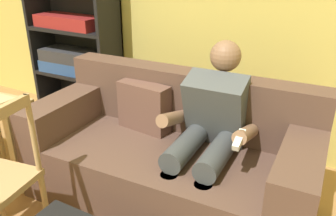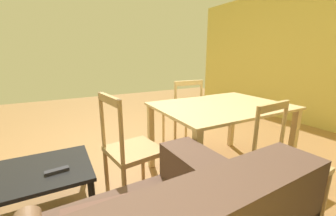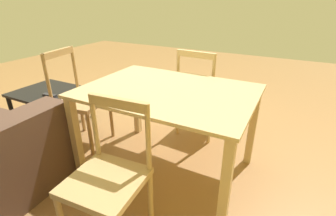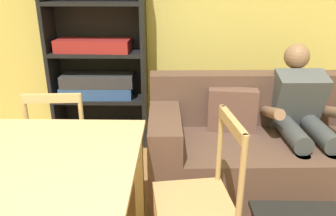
% 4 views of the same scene
% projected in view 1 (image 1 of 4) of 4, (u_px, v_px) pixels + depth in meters
% --- Properties ---
extents(wall_back, '(6.75, 0.12, 2.51)m').
position_uv_depth(wall_back, '(147.00, 0.00, 3.29)').
color(wall_back, '#DBC660').
rests_on(wall_back, ground_plane).
extents(couch, '(1.98, 0.95, 0.89)m').
position_uv_depth(couch, '(171.00, 156.00, 2.49)').
color(couch, brown).
rests_on(couch, ground_plane).
extents(person_lounging, '(0.60, 0.93, 1.14)m').
position_uv_depth(person_lounging, '(209.00, 130.00, 2.30)').
color(person_lounging, '#4C5156').
rests_on(person_lounging, ground_plane).
extents(bookshelf, '(0.95, 0.36, 1.92)m').
position_uv_depth(bookshelf, '(76.00, 44.00, 3.60)').
color(bookshelf, black).
rests_on(bookshelf, ground_plane).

